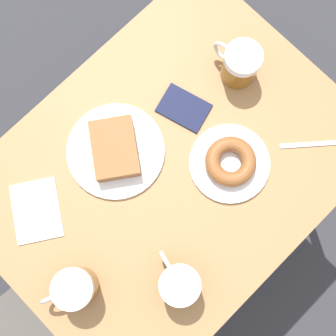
% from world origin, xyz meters
% --- Properties ---
extents(ground_plane, '(8.00, 8.00, 0.00)m').
position_xyz_m(ground_plane, '(0.00, 0.00, 0.00)').
color(ground_plane, '#333338').
extents(table, '(0.73, 0.96, 0.78)m').
position_xyz_m(table, '(0.00, 0.00, 0.70)').
color(table, '#997044').
rests_on(table, ground_plane).
extents(plate_with_cake, '(0.25, 0.25, 0.05)m').
position_xyz_m(plate_with_cake, '(0.13, 0.06, 0.80)').
color(plate_with_cake, silver).
rests_on(plate_with_cake, table).
extents(plate_with_donut, '(0.21, 0.21, 0.05)m').
position_xyz_m(plate_with_donut, '(-0.10, -0.12, 0.80)').
color(plate_with_donut, silver).
rests_on(plate_with_donut, table).
extents(beer_mug_left, '(0.14, 0.10, 0.11)m').
position_xyz_m(beer_mug_left, '(0.06, -0.32, 0.84)').
color(beer_mug_left, '#8C5619').
rests_on(beer_mug_left, table).
extents(beer_mug_center, '(0.10, 0.13, 0.11)m').
position_xyz_m(beer_mug_center, '(-0.06, 0.36, 0.84)').
color(beer_mug_center, '#8C5619').
rests_on(beer_mug_center, table).
extents(beer_mug_right, '(0.13, 0.10, 0.11)m').
position_xyz_m(beer_mug_right, '(-0.22, 0.18, 0.84)').
color(beer_mug_right, '#8C5619').
rests_on(beer_mug_right, table).
extents(napkin_folded, '(0.19, 0.18, 0.00)m').
position_xyz_m(napkin_folded, '(0.16, 0.31, 0.78)').
color(napkin_folded, white).
rests_on(napkin_folded, table).
extents(fork, '(0.12, 0.14, 0.00)m').
position_xyz_m(fork, '(-0.22, -0.31, 0.78)').
color(fork, silver).
rests_on(fork, table).
extents(passport_near_edge, '(0.15, 0.12, 0.01)m').
position_xyz_m(passport_near_edge, '(0.09, -0.14, 0.78)').
color(passport_near_edge, '#141938').
rests_on(passport_near_edge, table).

